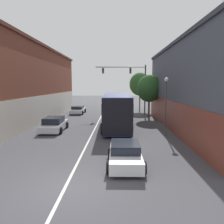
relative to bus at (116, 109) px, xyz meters
name	(u,v)px	position (x,y,z in m)	size (l,w,h in m)	color
ground_plane	(65,188)	(-2.16, -13.91, -1.92)	(160.00, 160.00, 0.00)	#424247
lane_center_line	(96,127)	(-2.16, -0.32, -1.91)	(0.14, 39.17, 0.01)	silver
building_left_brick	(9,82)	(-13.47, 4.52, 2.82)	(10.07, 30.29, 9.23)	brown
building_right_storefront	(209,86)	(9.01, -1.43, 2.40)	(7.73, 23.71, 8.41)	#4C515B
bus	(116,109)	(0.00, 0.00, 0.00)	(3.11, 11.02, 3.42)	navy
hatchback_foreground	(125,155)	(0.55, -11.15, -1.31)	(2.00, 3.87, 1.24)	silver
parked_car_left_near	(78,110)	(-5.96, 10.62, -1.33)	(2.03, 4.47, 1.21)	silver
parked_car_left_mid	(54,124)	(-5.98, -2.20, -1.27)	(2.15, 4.58, 1.36)	silver
traffic_signal_gantry	(131,80)	(2.18, 9.26, 3.28)	(7.32, 0.36, 7.28)	#333338
street_lamp	(166,97)	(4.42, -3.46, 1.44)	(0.39, 0.39, 5.09)	#47474C
street_tree_near	(149,89)	(4.34, 6.14, 2.03)	(3.26, 2.94, 5.75)	brown
street_tree_far	(140,84)	(3.95, 14.20, 2.61)	(3.51, 3.16, 6.47)	brown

